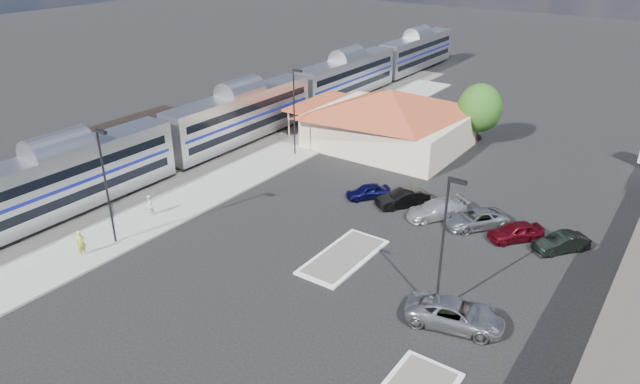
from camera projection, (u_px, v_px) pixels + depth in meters
The scene contains 20 objects.
ground at pixel (282, 253), 41.16m from camera, with size 280.00×280.00×0.00m, color black.
railbed at pixel (169, 158), 57.99m from camera, with size 16.00×100.00×0.12m, color #4C4944.
platform at pixel (220, 185), 51.81m from camera, with size 5.50×92.00×0.18m, color gray.
passenger_train at pixel (242, 117), 61.10m from camera, with size 3.00×104.00×5.55m.
freight_cars at pixel (121, 144), 56.32m from camera, with size 2.80×46.00×4.00m.
station_depot at pixel (389, 118), 60.03m from camera, with size 18.35×12.24×6.20m.
traffic_island_south at pixel (344, 257), 40.52m from camera, with size 3.30×7.50×0.21m.
lamp_plat_s at pixel (106, 178), 40.12m from camera, with size 1.08×0.25×9.00m.
lamp_plat_n at pixel (295, 105), 56.46m from camera, with size 1.08×0.25×9.00m.
lamp_lot at pixel (445, 236), 32.62m from camera, with size 1.08×0.25×9.00m.
tree_depot at pixel (480, 108), 60.18m from camera, with size 4.71×4.71×6.63m.
suv at pixel (455, 314), 33.38m from camera, with size 2.66×5.77×1.60m, color #A0A3A7.
person_a at pixel (81, 243), 40.24m from camera, with size 0.68×0.45×1.87m, color #B0CB3F.
person_b at pixel (149, 205), 45.91m from camera, with size 0.83×0.65×1.71m, color white.
parked_car_a at pixel (368, 191), 49.26m from camera, with size 1.54×3.83×1.30m, color #0C0E40.
parked_car_b at pixel (403, 198), 47.78m from camera, with size 1.57×4.49×1.48m, color black.
parked_car_c at pixel (437, 209), 45.89m from camera, with size 2.07×5.08×1.47m, color silver.
parked_car_d at pixel (476, 219), 44.47m from camera, with size 2.32×5.02×1.40m, color gray.
parked_car_e at pixel (516, 232), 42.58m from camera, with size 1.69×4.19×1.43m, color maroon.
parked_car_f at pixel (561, 243), 41.15m from camera, with size 1.43×4.10×1.35m, color black.
Camera 1 is at (22.58, -27.46, 21.37)m, focal length 32.00 mm.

